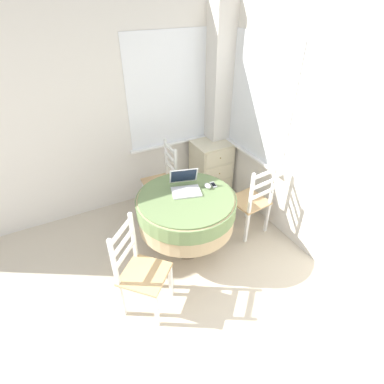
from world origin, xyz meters
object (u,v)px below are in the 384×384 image
at_px(laptop, 185,186).
at_px(computer_mouse, 208,186).
at_px(round_dining_table, 186,209).
at_px(dining_chair_near_back_window, 163,181).
at_px(dining_chair_near_right_window, 252,201).
at_px(corner_cabinet, 211,166).
at_px(cell_phone, 213,185).
at_px(dining_chair_camera_near, 140,271).

bearing_deg(laptop, computer_mouse, -18.80).
relative_size(round_dining_table, dining_chair_near_back_window, 1.10).
bearing_deg(dining_chair_near_right_window, laptop, 166.08).
height_order(computer_mouse, dining_chair_near_back_window, dining_chair_near_back_window).
bearing_deg(corner_cabinet, cell_phone, -120.06).
xyz_separation_m(dining_chair_near_right_window, corner_cabinet, (0.07, 1.09, -0.07)).
distance_m(round_dining_table, dining_chair_near_back_window, 0.86).
relative_size(cell_phone, corner_cabinet, 0.15).
distance_m(round_dining_table, dining_chair_camera_near, 0.87).
height_order(dining_chair_near_back_window, dining_chair_near_right_window, same).
bearing_deg(round_dining_table, dining_chair_near_right_window, -5.18).
height_order(cell_phone, dining_chair_near_back_window, dining_chair_near_back_window).
bearing_deg(round_dining_table, dining_chair_camera_near, -146.60).
distance_m(computer_mouse, dining_chair_camera_near, 1.17).
bearing_deg(dining_chair_near_back_window, corner_cabinet, 10.93).
relative_size(round_dining_table, cell_phone, 9.21).
relative_size(round_dining_table, corner_cabinet, 1.40).
bearing_deg(dining_chair_near_right_window, dining_chair_camera_near, -165.90).
bearing_deg(dining_chair_camera_near, dining_chair_near_back_window, 59.19).
bearing_deg(dining_chair_camera_near, dining_chair_near_right_window, 14.10).
bearing_deg(dining_chair_near_right_window, cell_phone, 164.43).
bearing_deg(dining_chair_near_right_window, dining_chair_near_back_window, 130.29).
height_order(computer_mouse, dining_chair_camera_near, dining_chair_camera_near).
distance_m(laptop, dining_chair_near_right_window, 0.90).
relative_size(round_dining_table, computer_mouse, 10.97).
relative_size(round_dining_table, laptop, 2.80).
bearing_deg(dining_chair_camera_near, corner_cabinet, 42.10).
height_order(round_dining_table, dining_chair_near_back_window, dining_chair_near_back_window).
distance_m(dining_chair_camera_near, corner_cabinet, 2.21).
relative_size(dining_chair_camera_near, corner_cabinet, 1.26).
bearing_deg(dining_chair_near_right_window, corner_cabinet, 86.20).
bearing_deg(corner_cabinet, laptop, -134.48).
bearing_deg(dining_chair_near_back_window, dining_chair_near_right_window, -49.71).
height_order(dining_chair_camera_near, corner_cabinet, dining_chair_camera_near).
relative_size(dining_chair_near_right_window, corner_cabinet, 1.26).
xyz_separation_m(cell_phone, corner_cabinet, (0.55, 0.95, -0.38)).
bearing_deg(corner_cabinet, dining_chair_near_right_window, -93.80).
height_order(cell_phone, dining_chair_near_right_window, dining_chair_near_right_window).
height_order(dining_chair_near_right_window, corner_cabinet, dining_chair_near_right_window).
relative_size(computer_mouse, dining_chair_near_back_window, 0.10).
height_order(round_dining_table, computer_mouse, computer_mouse).
distance_m(dining_chair_near_back_window, dining_chair_near_right_window, 1.21).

